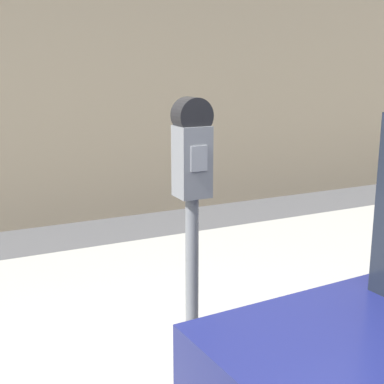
# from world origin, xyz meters

# --- Properties ---
(sidewalk) EXTENTS (24.00, 2.80, 0.14)m
(sidewalk) POSITION_xyz_m (0.00, 2.20, 0.07)
(sidewalk) COLOR #ADAAA3
(sidewalk) RESTS_ON ground_plane
(parking_meter) EXTENTS (0.18, 0.15, 1.54)m
(parking_meter) POSITION_xyz_m (-0.38, 1.15, 1.21)
(parking_meter) COLOR slate
(parking_meter) RESTS_ON sidewalk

